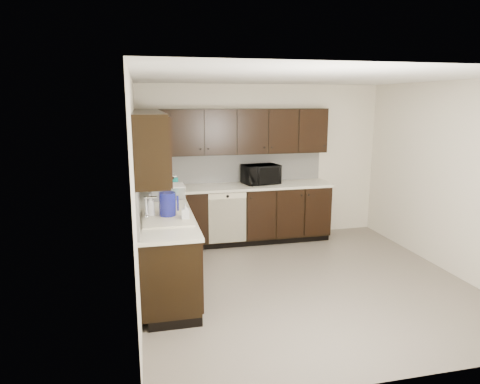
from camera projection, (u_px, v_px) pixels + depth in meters
name	position (u px, v px, depth m)	size (l,w,h in m)	color
floor	(304.00, 282.00, 5.40)	(4.00, 4.00, 0.00)	slate
ceiling	(311.00, 77.00, 4.87)	(4.00, 4.00, 0.00)	white
wall_back	(262.00, 162.00, 7.04)	(4.00, 0.02, 2.50)	beige
wall_left	(136.00, 193.00, 4.70)	(0.02, 4.00, 2.50)	beige
wall_right	(451.00, 178.00, 5.57)	(0.02, 4.00, 2.50)	beige
wall_front	(406.00, 234.00, 3.23)	(4.00, 0.02, 2.50)	beige
lower_cabinets	(211.00, 230.00, 6.15)	(3.00, 2.80, 0.90)	black
countertop	(210.00, 196.00, 6.04)	(3.03, 2.83, 0.04)	beige
backsplash	(193.00, 176.00, 6.14)	(3.00, 2.80, 0.48)	silver
upper_cabinets	(201.00, 135.00, 5.93)	(3.00, 2.80, 0.70)	black
dishwasher	(227.00, 215.00, 6.47)	(0.58, 0.04, 0.78)	beige
sink	(167.00, 223.00, 4.83)	(0.54, 0.82, 0.42)	beige
microwave	(261.00, 174.00, 6.80)	(0.55, 0.37, 0.31)	black
soap_bottle_a	(185.00, 212.00, 4.73)	(0.09, 0.09, 0.19)	gray
soap_bottle_b	(150.00, 206.00, 4.86)	(0.10, 0.10, 0.27)	gray
toaster_oven	(165.00, 182.00, 6.46)	(0.32, 0.24, 0.20)	silver
storage_bin	(167.00, 192.00, 5.79)	(0.45, 0.33, 0.18)	white
blue_pitcher	(168.00, 205.00, 4.84)	(0.19, 0.19, 0.29)	#0F138C
teal_tumbler	(175.00, 185.00, 6.14)	(0.10, 0.10, 0.22)	#0C8982
paper_towel_roll	(165.00, 184.00, 6.10)	(0.12, 0.12, 0.26)	white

